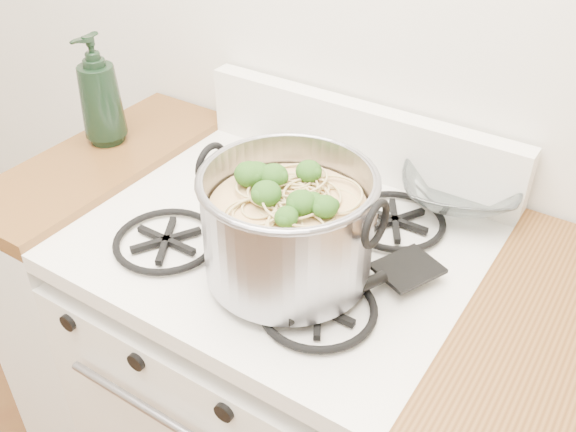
{
  "coord_description": "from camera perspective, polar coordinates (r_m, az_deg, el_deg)",
  "views": [
    {
      "loc": [
        0.56,
        0.43,
        1.67
      ],
      "look_at": [
        0.08,
        1.16,
        1.04
      ],
      "focal_mm": 40.0,
      "sensor_mm": 36.0,
      "label": 1
    }
  ],
  "objects": [
    {
      "name": "bottle",
      "position": [
        1.55,
        -16.46,
        10.7
      ],
      "size": [
        0.1,
        0.1,
        0.26
      ],
      "primitive_type": "imported",
      "rotation": [
        0.0,
        0.0,
        -0.01
      ],
      "color": "black",
      "rests_on": "counter_left"
    },
    {
      "name": "counter_left",
      "position": [
        1.81,
        -13.91,
        -7.39
      ],
      "size": [
        0.25,
        0.65,
        0.92
      ],
      "color": "silver",
      "rests_on": "ground"
    },
    {
      "name": "stock_pot",
      "position": [
        1.09,
        -0.0,
        -1.01
      ],
      "size": [
        0.33,
        0.3,
        0.2
      ],
      "color": "#97979F",
      "rests_on": "gas_range"
    },
    {
      "name": "glass_bowl",
      "position": [
        1.37,
        14.93,
        1.9
      ],
      "size": [
        0.12,
        0.12,
        0.02
      ],
      "primitive_type": "imported",
      "rotation": [
        0.0,
        0.0,
        0.37
      ],
      "color": "white",
      "rests_on": "gas_range"
    },
    {
      "name": "gas_range",
      "position": [
        1.59,
        -0.46,
        -15.18
      ],
      "size": [
        0.76,
        0.66,
        0.92
      ],
      "color": "white",
      "rests_on": "ground"
    },
    {
      "name": "spatula",
      "position": [
        1.16,
        10.62,
        -4.32
      ],
      "size": [
        0.39,
        0.4,
        0.02
      ],
      "primitive_type": null,
      "rotation": [
        0.0,
        0.0,
        -0.43
      ],
      "color": "black",
      "rests_on": "gas_range"
    }
  ]
}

